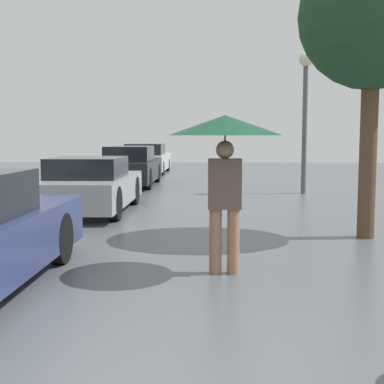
% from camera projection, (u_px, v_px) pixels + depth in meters
% --- Properties ---
extents(pedestrian, '(1.30, 1.30, 1.83)m').
position_uv_depth(pedestrian, '(225.00, 140.00, 6.05)').
color(pedestrian, '#9E7051').
rests_on(pedestrian, ground_plane).
extents(parked_car_second, '(1.66, 3.94, 1.15)m').
position_uv_depth(parked_car_second, '(90.00, 186.00, 11.21)').
color(parked_car_second, '#9EA3A8').
rests_on(parked_car_second, ground_plane).
extents(parked_car_third, '(1.62, 4.26, 1.27)m').
position_uv_depth(parked_car_third, '(130.00, 167.00, 17.14)').
color(parked_car_third, black).
rests_on(parked_car_third, ground_plane).
extents(parked_car_farthest, '(1.78, 4.60, 1.26)m').
position_uv_depth(parked_car_farthest, '(146.00, 159.00, 23.04)').
color(parked_car_farthest, silver).
rests_on(parked_car_farthest, ground_plane).
extents(tree, '(2.24, 2.24, 4.53)m').
position_uv_depth(tree, '(373.00, 17.00, 8.05)').
color(tree, brown).
rests_on(tree, ground_plane).
extents(street_lamp, '(0.39, 0.39, 3.85)m').
position_uv_depth(street_lamp, '(305.00, 96.00, 14.54)').
color(street_lamp, '#515456').
rests_on(street_lamp, ground_plane).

